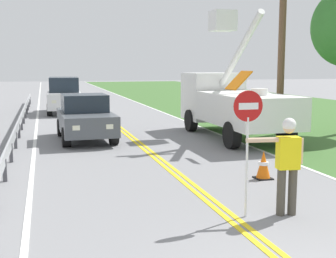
% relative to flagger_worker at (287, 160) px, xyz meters
% --- Properties ---
extents(grass_verge_right, '(16.00, 110.00, 0.01)m').
position_rel_flagger_worker_xyz_m(grass_verge_right, '(10.55, 16.62, -1.04)').
color(grass_verge_right, '#3D662D').
rests_on(grass_verge_right, ground).
extents(centerline_yellow_left, '(0.11, 110.00, 0.01)m').
position_rel_flagger_worker_xyz_m(centerline_yellow_left, '(-1.14, 16.62, -1.04)').
color(centerline_yellow_left, yellow).
rests_on(centerline_yellow_left, ground).
extents(centerline_yellow_right, '(0.11, 110.00, 0.01)m').
position_rel_flagger_worker_xyz_m(centerline_yellow_right, '(-0.96, 16.62, -1.04)').
color(centerline_yellow_right, yellow).
rests_on(centerline_yellow_right, ground).
extents(edge_line_right, '(0.12, 110.00, 0.01)m').
position_rel_flagger_worker_xyz_m(edge_line_right, '(2.55, 16.62, -1.04)').
color(edge_line_right, silver).
rests_on(edge_line_right, ground).
extents(edge_line_left, '(0.12, 110.00, 0.01)m').
position_rel_flagger_worker_xyz_m(edge_line_left, '(-4.65, 16.62, -1.04)').
color(edge_line_left, silver).
rests_on(edge_line_left, ground).
extents(flagger_worker, '(1.08, 0.30, 1.83)m').
position_rel_flagger_worker_xyz_m(flagger_worker, '(0.00, 0.00, 0.00)').
color(flagger_worker, '#474238').
rests_on(flagger_worker, ground).
extents(stop_sign_paddle, '(0.56, 0.04, 2.33)m').
position_rel_flagger_worker_xyz_m(stop_sign_paddle, '(-0.76, 0.11, 0.66)').
color(stop_sign_paddle, silver).
rests_on(stop_sign_paddle, ground).
extents(utility_bucket_truck, '(2.67, 6.83, 4.95)m').
position_rel_flagger_worker_xyz_m(utility_bucket_truck, '(2.76, 9.18, 0.35)').
color(utility_bucket_truck, white).
rests_on(utility_bucket_truck, ground).
extents(oncoming_sedan_nearest, '(2.02, 4.16, 1.70)m').
position_rel_flagger_worker_xyz_m(oncoming_sedan_nearest, '(-2.81, 9.76, -0.21)').
color(oncoming_sedan_nearest, '#4C5156').
rests_on(oncoming_sedan_nearest, ground).
extents(oncoming_suv_second, '(2.05, 4.67, 2.10)m').
position_rel_flagger_worker_xyz_m(oncoming_suv_second, '(-3.12, 19.96, 0.01)').
color(oncoming_suv_second, silver).
rests_on(oncoming_suv_second, ground).
extents(utility_pole_near, '(1.80, 0.28, 8.64)m').
position_rel_flagger_worker_xyz_m(utility_pole_near, '(4.86, 9.05, 3.46)').
color(utility_pole_near, brown).
rests_on(utility_pole_near, ground).
extents(traffic_cone_lead, '(0.40, 0.40, 0.70)m').
position_rel_flagger_worker_xyz_m(traffic_cone_lead, '(0.87, 2.61, -0.71)').
color(traffic_cone_lead, orange).
rests_on(traffic_cone_lead, ground).
extents(guardrail_left_shoulder, '(0.10, 32.00, 0.71)m').
position_rel_flagger_worker_xyz_m(guardrail_left_shoulder, '(-5.25, 12.00, -0.53)').
color(guardrail_left_shoulder, '#9EA0A3').
rests_on(guardrail_left_shoulder, ground).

